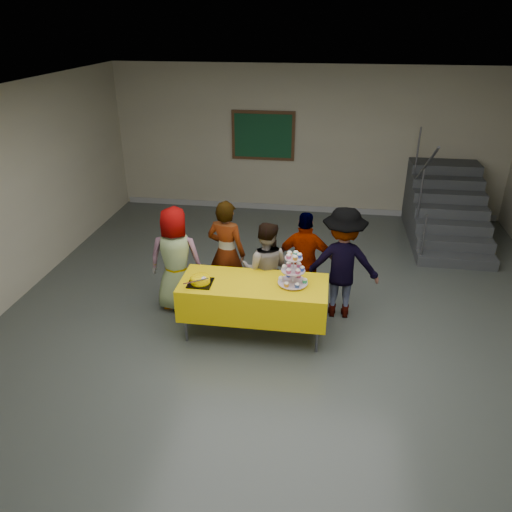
{
  "coord_description": "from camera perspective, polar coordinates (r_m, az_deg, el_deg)",
  "views": [
    {
      "loc": [
        0.46,
        -5.22,
        3.84
      ],
      "look_at": [
        -0.39,
        0.47,
        1.05
      ],
      "focal_mm": 35.0,
      "sensor_mm": 36.0,
      "label": 1
    }
  ],
  "objects": [
    {
      "name": "schoolchild_a",
      "position": [
        7.05,
        -9.16,
        -0.38
      ],
      "size": [
        0.78,
        0.55,
        1.52
      ],
      "primitive_type": "imported",
      "rotation": [
        0.0,
        0.0,
        3.23
      ],
      "color": "slate",
      "rests_on": "ground"
    },
    {
      "name": "bake_table",
      "position": [
        6.45,
        -0.26,
        -4.72
      ],
      "size": [
        1.88,
        0.78,
        0.77
      ],
      "color": "#595960",
      "rests_on": "ground"
    },
    {
      "name": "cupcake_stand",
      "position": [
        6.23,
        4.27,
        -1.76
      ],
      "size": [
        0.38,
        0.38,
        0.44
      ],
      "color": "silver",
      "rests_on": "bake_table"
    },
    {
      "name": "room_shell",
      "position": [
        5.53,
        3.32,
        7.84
      ],
      "size": [
        10.0,
        10.04,
        3.02
      ],
      "color": "#4C514C",
      "rests_on": "ground"
    },
    {
      "name": "schoolchild_d",
      "position": [
        7.0,
        5.63,
        -0.65
      ],
      "size": [
        0.87,
        0.4,
        1.45
      ],
      "primitive_type": "imported",
      "rotation": [
        0.0,
        0.0,
        3.09
      ],
      "color": "slate",
      "rests_on": "ground"
    },
    {
      "name": "noticeboard",
      "position": [
        10.51,
        0.81,
        13.58
      ],
      "size": [
        1.3,
        0.05,
        1.0
      ],
      "color": "#472B16",
      "rests_on": "ground"
    },
    {
      "name": "staircase",
      "position": [
        10.18,
        20.73,
        4.94
      ],
      "size": [
        1.3,
        2.4,
        2.04
      ],
      "color": "#424447",
      "rests_on": "ground"
    },
    {
      "name": "schoolchild_c",
      "position": [
        6.85,
        1.07,
        -1.51
      ],
      "size": [
        0.67,
        0.52,
        1.37
      ],
      "primitive_type": "imported",
      "rotation": [
        0.0,
        0.0,
        3.15
      ],
      "color": "slate",
      "rests_on": "ground"
    },
    {
      "name": "bear_cake",
      "position": [
        6.33,
        -6.39,
        -2.68
      ],
      "size": [
        0.32,
        0.36,
        0.12
      ],
      "color": "black",
      "rests_on": "bake_table"
    },
    {
      "name": "schoolchild_b",
      "position": [
        7.1,
        -3.39,
        0.36
      ],
      "size": [
        0.64,
        0.5,
        1.57
      ],
      "primitive_type": "imported",
      "rotation": [
        0.0,
        0.0,
        2.9
      ],
      "color": "slate",
      "rests_on": "ground"
    },
    {
      "name": "schoolchild_e",
      "position": [
        6.87,
        9.82,
        -0.82
      ],
      "size": [
        1.04,
        0.61,
        1.59
      ],
      "primitive_type": "imported",
      "rotation": [
        0.0,
        0.0,
        3.16
      ],
      "color": "slate",
      "rests_on": "ground"
    }
  ]
}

